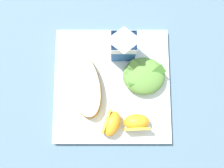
# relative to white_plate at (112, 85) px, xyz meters

# --- Properties ---
(ground) EXTENTS (3.00, 3.00, 0.00)m
(ground) POSITION_rel_white_plate_xyz_m (0.00, 0.00, -0.01)
(ground) COLOR slate
(white_plate) EXTENTS (0.28, 0.28, 0.02)m
(white_plate) POSITION_rel_white_plate_xyz_m (0.00, 0.00, 0.00)
(white_plate) COLOR silver
(white_plate) RESTS_ON ground
(cheesy_pizza_bread) EXTENTS (0.12, 0.18, 0.04)m
(cheesy_pizza_bread) POSITION_rel_white_plate_xyz_m (-0.07, -0.00, 0.03)
(cheesy_pizza_bread) COLOR #B77F42
(cheesy_pizza_bread) RESTS_ON white_plate
(green_salad_pile) EXTENTS (0.10, 0.09, 0.04)m
(green_salad_pile) POSITION_rel_white_plate_xyz_m (0.08, 0.02, 0.03)
(green_salad_pile) COLOR #5B8E3D
(green_salad_pile) RESTS_ON white_plate
(milk_carton) EXTENTS (0.06, 0.05, 0.11)m
(milk_carton) POSITION_rel_white_plate_xyz_m (0.03, 0.08, 0.07)
(milk_carton) COLOR #23569E
(milk_carton) RESTS_ON white_plate
(orange_wedge_front) EXTENTS (0.05, 0.07, 0.04)m
(orange_wedge_front) POSITION_rel_white_plate_xyz_m (0.00, -0.09, 0.03)
(orange_wedge_front) COLOR orange
(orange_wedge_front) RESTS_ON white_plate
(orange_wedge_middle) EXTENTS (0.06, 0.04, 0.04)m
(orange_wedge_middle) POSITION_rel_white_plate_xyz_m (0.06, -0.09, 0.03)
(orange_wedge_middle) COLOR orange
(orange_wedge_middle) RESTS_ON white_plate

